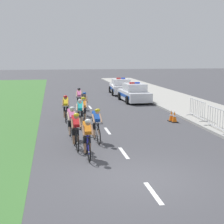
# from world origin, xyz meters

# --- Properties ---
(ground_plane) EXTENTS (160.00, 160.00, 0.00)m
(ground_plane) POSITION_xyz_m (0.00, 0.00, 0.00)
(ground_plane) COLOR #424247
(sidewalk_slab) EXTENTS (4.74, 60.00, 0.12)m
(sidewalk_slab) POSITION_xyz_m (7.29, 14.00, 0.06)
(sidewalk_slab) COLOR #A3A099
(sidewalk_slab) RESTS_ON ground
(kerb_edge) EXTENTS (0.16, 60.00, 0.13)m
(kerb_edge) POSITION_xyz_m (5.00, 14.00, 0.07)
(kerb_edge) COLOR #9E9E99
(kerb_edge) RESTS_ON ground
(lane_markings_centre) EXTENTS (0.14, 21.60, 0.01)m
(lane_markings_centre) POSITION_xyz_m (0.00, 8.85, 0.00)
(lane_markings_centre) COLOR white
(lane_markings_centre) RESTS_ON ground
(cyclist_lead) EXTENTS (0.42, 1.72, 1.56)m
(cyclist_lead) POSITION_xyz_m (-1.46, 2.42, 0.79)
(cyclist_lead) COLOR black
(cyclist_lead) RESTS_ON ground
(cyclist_second) EXTENTS (0.43, 1.72, 1.56)m
(cyclist_second) POSITION_xyz_m (-1.79, 3.76, 0.79)
(cyclist_second) COLOR black
(cyclist_second) RESTS_ON ground
(cyclist_third) EXTENTS (0.44, 1.72, 1.56)m
(cyclist_third) POSITION_xyz_m (-0.83, 4.73, 0.79)
(cyclist_third) COLOR black
(cyclist_third) RESTS_ON ground
(cyclist_fourth) EXTENTS (0.45, 1.72, 1.56)m
(cyclist_fourth) POSITION_xyz_m (-1.87, 5.48, 0.79)
(cyclist_fourth) COLOR black
(cyclist_fourth) RESTS_ON ground
(cyclist_fifth) EXTENTS (0.45, 1.72, 1.56)m
(cyclist_fifth) POSITION_xyz_m (-1.26, 7.99, 0.79)
(cyclist_fifth) COLOR black
(cyclist_fifth) RESTS_ON ground
(cyclist_sixth) EXTENTS (0.43, 1.72, 1.56)m
(cyclist_sixth) POSITION_xyz_m (-1.01, 8.97, 0.79)
(cyclist_sixth) COLOR black
(cyclist_sixth) RESTS_ON ground
(cyclist_seventh) EXTENTS (0.42, 1.72, 1.56)m
(cyclist_seventh) POSITION_xyz_m (-0.76, 11.35, 0.79)
(cyclist_seventh) COLOR black
(cyclist_seventh) RESTS_ON ground
(cyclist_eighth) EXTENTS (0.43, 1.72, 1.56)m
(cyclist_eighth) POSITION_xyz_m (-1.94, 9.83, 0.79)
(cyclist_eighth) COLOR black
(cyclist_eighth) RESTS_ON ground
(cyclist_ninth) EXTENTS (0.44, 1.72, 1.56)m
(cyclist_ninth) POSITION_xyz_m (-0.85, 14.03, 0.79)
(cyclist_ninth) COLOR black
(cyclist_ninth) RESTS_ON ground
(police_car_nearest) EXTENTS (2.10, 4.45, 1.59)m
(police_car_nearest) POSITION_xyz_m (3.87, 17.28, 0.68)
(police_car_nearest) COLOR silver
(police_car_nearest) RESTS_ON ground
(police_car_second) EXTENTS (2.22, 4.51, 1.59)m
(police_car_second) POSITION_xyz_m (3.87, 22.85, 0.68)
(police_car_second) COLOR white
(police_car_second) RESTS_ON ground
(crowd_barrier_middle) EXTENTS (0.56, 2.32, 1.07)m
(crowd_barrier_middle) POSITION_xyz_m (5.30, 5.67, 0.65)
(crowd_barrier_middle) COLOR #B7BABF
(crowd_barrier_middle) RESTS_ON sidewalk_slab
(crowd_barrier_rear) EXTENTS (0.61, 2.32, 1.07)m
(crowd_barrier_rear) POSITION_xyz_m (5.61, 8.81, 0.65)
(crowd_barrier_rear) COLOR #B7BABF
(crowd_barrier_rear) RESTS_ON sidewalk_slab
(traffic_cone_near) EXTENTS (0.36, 0.36, 0.64)m
(traffic_cone_near) POSITION_xyz_m (4.02, 8.73, 0.31)
(traffic_cone_near) COLOR black
(traffic_cone_near) RESTS_ON ground
(traffic_cone_far) EXTENTS (0.36, 0.36, 0.64)m
(traffic_cone_far) POSITION_xyz_m (4.09, 8.40, 0.31)
(traffic_cone_far) COLOR black
(traffic_cone_far) RESTS_ON ground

